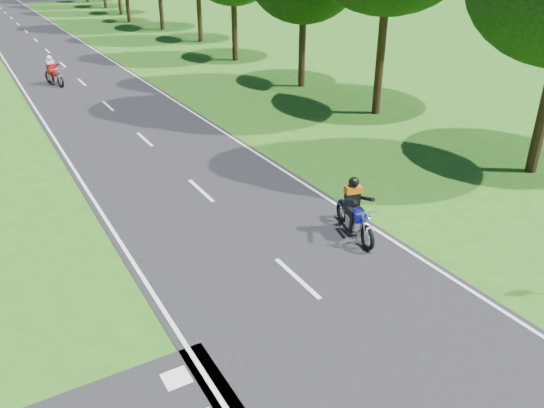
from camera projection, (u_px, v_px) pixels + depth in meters
ground at (346, 323)px, 11.55m from camera, size 160.00×160.00×0.00m
main_road at (26, 32)px, 50.40m from camera, size 7.00×140.00×0.02m
road_markings at (27, 34)px, 48.88m from camera, size 7.40×140.00×0.01m
rider_near_blue at (356, 208)px, 14.70m from camera, size 1.12×2.12×1.68m
rider_far_red at (53, 70)px, 30.80m from camera, size 1.14×2.11×1.67m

